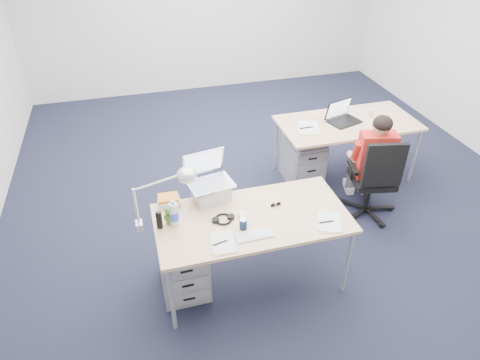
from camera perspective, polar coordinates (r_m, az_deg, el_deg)
The scene contains 24 objects.
floor at distance 4.97m, azimuth 4.52°, elevation -2.47°, with size 7.00×7.00×0.00m, color black.
room at distance 4.18m, azimuth 5.61°, elevation 16.66°, with size 6.02×7.02×2.80m.
desk_near at distance 3.58m, azimuth 1.63°, elevation -5.52°, with size 1.60×0.80×0.73m.
desk_far at distance 5.18m, azimuth 14.16°, elevation 7.05°, with size 1.60×0.80×0.73m.
office_chair at distance 4.78m, azimuth 16.97°, elevation -1.67°, with size 0.73×0.73×0.98m.
seated_person at distance 4.75m, azimuth 16.95°, elevation 2.50°, with size 0.45×0.68×1.16m.
drawer_pedestal_near at distance 3.82m, azimuth -7.61°, elevation -11.03°, with size 0.40×0.50×0.55m, color gray.
drawer_pedestal_far at distance 5.19m, azimuth 8.35°, elevation 2.64°, with size 0.40×0.50×0.55m, color gray.
silver_laptop at distance 3.64m, azimuth -3.97°, elevation 0.12°, with size 0.38×0.30×0.40m, color silver, non-canonical shape.
wireless_keyboard at distance 3.37m, azimuth 1.85°, elevation -7.32°, with size 0.29×0.12×0.01m, color white.
computer_mouse at distance 3.54m, azimuth 0.32°, elevation -4.66°, with size 0.07×0.11×0.04m, color white.
headphones at distance 3.51m, azimuth -2.25°, elevation -5.16°, with size 0.19×0.15×0.03m, color black, non-canonical shape.
can_koozie at distance 3.40m, azimuth 0.43°, elevation -5.85°, with size 0.06×0.06×0.10m, color #152643.
water_bottle at distance 3.44m, azimuth -8.82°, elevation -4.35°, with size 0.08×0.08×0.24m, color silver.
bear_figurine at distance 3.49m, azimuth -9.47°, elevation -4.69°, with size 0.08×0.06×0.15m, color #316C1D, non-canonical shape.
book_stack at distance 3.70m, azimuth -9.46°, elevation -2.73°, with size 0.19×0.14×0.08m, color silver.
cordless_phone at distance 3.45m, azimuth -10.73°, elevation -5.30°, with size 0.04×0.03×0.16m, color black.
papers_left at distance 3.30m, azimuth -2.40°, elevation -8.43°, with size 0.18×0.26×0.01m, color #D6C07B.
papers_right at distance 3.56m, azimuth 11.70°, elevation -5.54°, with size 0.18×0.26×0.01m, color #D6C07B.
sunglasses at distance 3.67m, azimuth 4.79°, elevation -3.31°, with size 0.10×0.04×0.02m, color black, non-canonical shape.
desk_lamp at distance 3.37m, azimuth -11.13°, elevation -2.51°, with size 0.46×0.17×0.52m, color silver, non-canonical shape.
dark_laptop at distance 5.09m, azimuth 13.91°, elevation 8.78°, with size 0.35×0.34×0.26m, color black, non-canonical shape.
far_cup at distance 5.35m, azimuth 16.96°, elevation 8.57°, with size 0.06×0.06×0.09m, color white.
far_papers at distance 4.91m, azimuth 9.06°, elevation 6.82°, with size 0.23×0.33×0.01m, color white.
Camera 1 is at (-1.43, -3.71, 2.98)m, focal length 32.00 mm.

